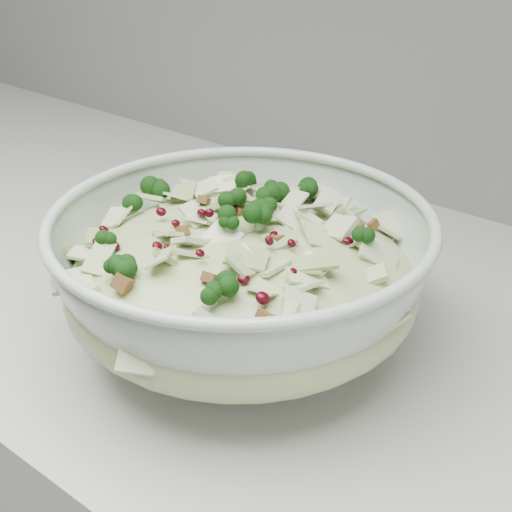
% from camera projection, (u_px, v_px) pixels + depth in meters
% --- Properties ---
extents(counter, '(3.60, 0.60, 0.90)m').
position_uv_depth(counter, '(104.00, 467.00, 1.10)').
color(counter, '#A4A39F').
rests_on(counter, floor).
extents(mixing_bowl, '(0.39, 0.39, 0.12)m').
position_uv_depth(mixing_bowl, '(242.00, 279.00, 0.58)').
color(mixing_bowl, '#B2C4B5').
rests_on(mixing_bowl, counter).
extents(salad, '(0.39, 0.39, 0.12)m').
position_uv_depth(salad, '(242.00, 257.00, 0.57)').
color(salad, '#B6C285').
rests_on(salad, mixing_bowl).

